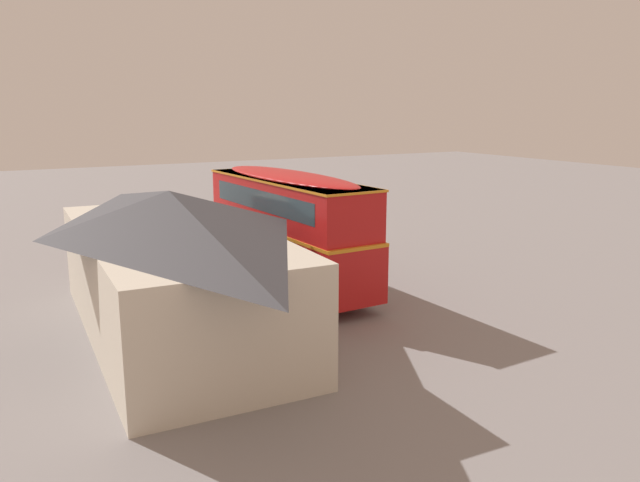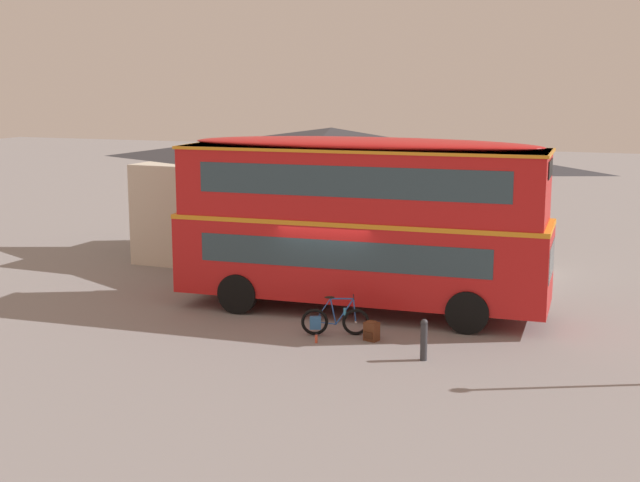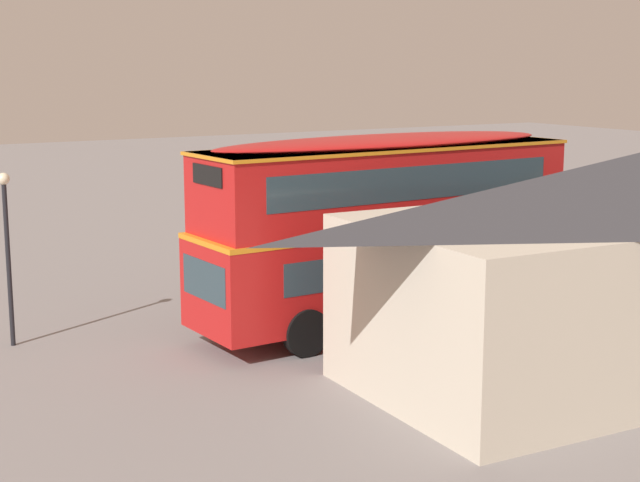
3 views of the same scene
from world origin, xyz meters
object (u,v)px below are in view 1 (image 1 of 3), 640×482
double_decker_bus (288,225)px  street_lamp (267,196)px  backpack_on_ground (328,268)px  kerb_bollard (330,253)px  water_bottle_red_squeeze (354,276)px  touring_bicycle (338,271)px

double_decker_bus → street_lamp: double_decker_bus is taller
backpack_on_ground → kerb_bollard: size_ratio=0.53×
double_decker_bus → street_lamp: (8.54, -2.90, -0.09)m
backpack_on_ground → kerb_bollard: (1.56, -1.03, 0.23)m
water_bottle_red_squeeze → kerb_bollard: bearing=-7.9°
street_lamp → backpack_on_ground: bearing=176.7°
backpack_on_ground → water_bottle_red_squeeze: 1.37m
double_decker_bus → kerb_bollard: 4.91m
street_lamp → touring_bicycle: bearing=176.5°
water_bottle_red_squeeze → backpack_on_ground: bearing=28.6°
backpack_on_ground → water_bottle_red_squeeze: backpack_on_ground is taller
kerb_bollard → double_decker_bus: bearing=127.3°
water_bottle_red_squeeze → kerb_bollard: kerb_bollard is taller
backpack_on_ground → water_bottle_red_squeeze: (-1.20, -0.65, -0.16)m
water_bottle_red_squeeze → kerb_bollard: 2.81m
touring_bicycle → street_lamp: bearing=-3.5°
double_decker_bus → touring_bicycle: 3.30m
backpack_on_ground → water_bottle_red_squeeze: bearing=-151.4°
touring_bicycle → water_bottle_red_squeeze: size_ratio=6.97×
double_decker_bus → water_bottle_red_squeeze: bearing=-91.7°
touring_bicycle → double_decker_bus: bearing=91.6°
kerb_bollard → water_bottle_red_squeeze: bearing=172.1°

